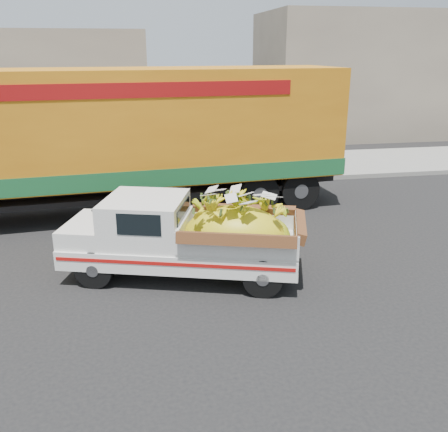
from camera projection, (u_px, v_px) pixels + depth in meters
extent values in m
plane|color=black|center=(129.00, 282.00, 9.60)|extent=(100.00, 100.00, 0.00)
cube|color=gray|center=(128.00, 187.00, 15.97)|extent=(60.00, 0.25, 0.15)
cube|color=gray|center=(127.00, 172.00, 17.92)|extent=(60.00, 4.00, 0.14)
cube|color=gray|center=(397.00, 75.00, 25.87)|extent=(14.00, 6.00, 6.00)
cylinder|color=black|center=(94.00, 269.00, 9.30)|extent=(0.75, 0.42, 0.72)
cylinder|color=black|center=(118.00, 242.00, 10.61)|extent=(0.75, 0.42, 0.72)
cylinder|color=black|center=(263.00, 278.00, 8.95)|extent=(0.75, 0.42, 0.72)
cylinder|color=black|center=(266.00, 248.00, 10.26)|extent=(0.75, 0.42, 0.72)
cube|color=silver|center=(182.00, 250.00, 9.73)|extent=(4.76, 2.89, 0.37)
cube|color=#A50F0C|center=(173.00, 264.00, 8.95)|extent=(4.19, 1.32, 0.07)
cube|color=silver|center=(74.00, 250.00, 10.01)|extent=(0.57, 1.54, 0.13)
cube|color=silver|center=(90.00, 229.00, 9.82)|extent=(1.23, 1.70, 0.34)
cube|color=silver|center=(146.00, 219.00, 9.62)|extent=(1.88, 1.93, 0.86)
cube|color=black|center=(139.00, 225.00, 8.82)|extent=(0.78, 0.25, 0.40)
cube|color=silver|center=(240.00, 232.00, 9.47)|extent=(2.58, 2.20, 0.49)
ellipsoid|color=yellow|center=(235.00, 237.00, 9.51)|extent=(2.28, 1.83, 1.22)
cylinder|color=black|center=(299.00, 190.00, 13.81)|extent=(1.12, 0.41, 1.10)
cylinder|color=black|center=(273.00, 174.00, 15.63)|extent=(1.12, 0.41, 1.10)
cylinder|color=black|center=(258.00, 193.00, 13.50)|extent=(1.12, 0.41, 1.10)
cylinder|color=black|center=(237.00, 176.00, 15.33)|extent=(1.12, 0.41, 1.10)
cube|color=black|center=(124.00, 185.00, 13.45)|extent=(12.04, 2.03, 0.36)
cube|color=#C77813|center=(120.00, 125.00, 12.94)|extent=(11.93, 3.51, 2.84)
cube|color=#19572C|center=(123.00, 169.00, 13.31)|extent=(11.99, 3.53, 0.45)
cube|color=maroon|center=(121.00, 91.00, 11.48)|extent=(8.37, 0.74, 0.35)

